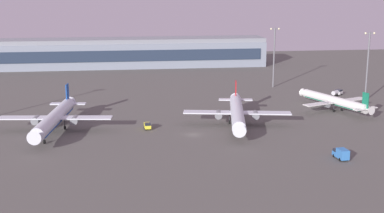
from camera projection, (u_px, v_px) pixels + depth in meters
The scene contains 10 objects.
ground_plane at pixel (193, 135), 166.98m from camera, with size 416.00×416.00×0.00m, color #56544F.
terminal_building at pixel (115, 53), 303.53m from camera, with size 172.57×22.40×16.40m.
airplane_taxiway_distant at pixel (55, 118), 169.71m from camera, with size 36.52×46.79×12.00m.
airplane_near_gate at pixel (237, 113), 176.82m from camera, with size 36.12×46.16×11.89m.
airplane_far_stand at pixel (335, 101), 198.50m from camera, with size 27.99×35.52×9.47m.
maintenance_van at pixel (147, 126), 173.23m from camera, with size 2.25×4.26×2.25m.
catering_truck at pixel (341, 154), 143.17m from camera, with size 2.81×5.82×3.05m.
fuel_truck at pixel (337, 92), 226.17m from camera, with size 6.19×5.64×2.35m.
apron_light_west at pixel (274, 54), 241.74m from camera, with size 4.80×0.90×27.30m.
apron_light_central at pixel (368, 62), 212.45m from camera, with size 4.80×0.90×27.97m.
Camera 1 is at (-21.21, -159.39, 45.89)m, focal length 49.66 mm.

